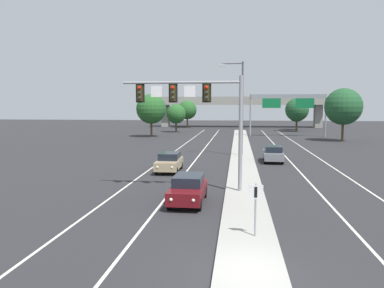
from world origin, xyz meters
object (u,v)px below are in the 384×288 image
Objects in this scene: car_oncoming_darkred at (188,189)px; tree_far_left_a at (151,109)px; tree_far_right_c at (297,110)px; car_oncoming_tan at (169,162)px; tree_far_left_b at (187,110)px; tree_far_right_b at (343,107)px; car_receding_grey at (273,154)px; tree_far_right_a at (297,113)px; overhead_signal_mast at (198,106)px; highway_sign_gantry at (288,102)px; street_lamp_median at (240,103)px; median_sign_post at (256,202)px; tree_far_left_c at (176,114)px.

tree_far_left_a is (-12.25, 44.71, 4.08)m from car_oncoming_darkred.
tree_far_left_a is 1.06× the size of tree_far_right_c.
tree_far_left_a reaches higher than car_oncoming_tan.
tree_far_right_b is at bearing -49.41° from tree_far_left_b.
car_oncoming_darkred is at bearing -74.08° from car_oncoming_tan.
car_oncoming_tan is 11.29m from car_receding_grey.
car_oncoming_darkred is 0.77× the size of tree_far_right_a.
highway_sign_gantry is (11.15, 45.65, 0.66)m from overhead_signal_mast.
street_lamp_median is at bearing 130.88° from car_receding_grey.
car_oncoming_tan is 41.25m from highway_sign_gantry.
tree_far_right_b is 1.09× the size of tree_far_left_a.
overhead_signal_mast is 9.27m from car_oncoming_tan.
overhead_signal_mast is 1.01× the size of tree_far_left_a.
tree_far_left_a is at bearing 122.27° from street_lamp_median.
tree_far_right_b is at bearing 54.31° from car_oncoming_tan.
tree_far_right_c reaches higher than tree_far_left_b.
tree_far_right_c is (-0.85, -6.13, 0.83)m from tree_far_right_a.
overhead_signal_mast is 17.95m from street_lamp_median.
tree_far_left_c is at bearing 102.06° from median_sign_post.
street_lamp_median reaches higher than overhead_signal_mast.
tree_far_left_c is (-16.06, 40.08, 2.95)m from car_receding_grey.
tree_far_left_a reaches higher than tree_far_left_b.
tree_far_right_c is at bearing 76.01° from overhead_signal_mast.
tree_far_right_c is at bearing 11.10° from tree_far_left_c.
car_oncoming_darkred is 63.73m from tree_far_right_c.
tree_far_right_a is (9.60, 51.08, 2.96)m from car_receding_grey.
median_sign_post is 0.27× the size of tree_far_right_b.
car_oncoming_tan is 0.60× the size of tree_far_left_a.
tree_far_left_b is (-12.69, 52.86, -1.44)m from street_lamp_median.
car_oncoming_darkred is 69.84m from tree_far_right_a.
street_lamp_median reaches higher than highway_sign_gantry.
tree_far_left_a reaches higher than car_receding_grey.
car_receding_grey is at bearing 83.21° from median_sign_post.
car_oncoming_tan is at bearing -109.09° from tree_far_right_c.
street_lamp_median reaches higher than tree_far_left_b.
tree_far_left_b reaches higher than median_sign_post.
highway_sign_gantry is 24.01m from tree_far_left_a.
highway_sign_gantry is 32.76m from tree_far_left_b.
tree_far_right_c is at bearing 70.91° from car_oncoming_tan.
car_receding_grey is 0.64× the size of tree_far_right_c.
highway_sign_gantry is at bearing 76.76° from car_oncoming_darkred.
street_lamp_median is 1.73× the size of tree_far_left_c.
tree_far_left_a reaches higher than overhead_signal_mast.
car_oncoming_tan is 60.78m from tree_far_right_a.
tree_far_left_a reaches higher than tree_far_right_a.
tree_far_left_a is at bearing 107.38° from median_sign_post.
tree_far_left_b is (-28.43, 33.18, -0.97)m from tree_far_right_b.
overhead_signal_mast is at bearing -98.63° from street_lamp_median.
tree_far_left_b is at bearing 96.15° from car_oncoming_tan.
car_oncoming_darkred is at bearing -103.24° from highway_sign_gantry.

